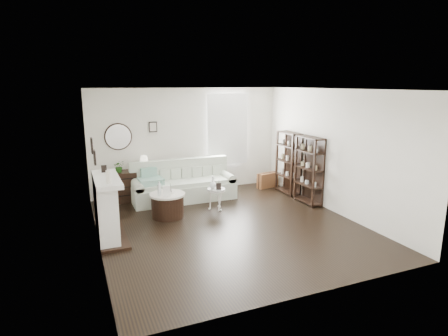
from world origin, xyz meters
name	(u,v)px	position (x,y,z in m)	size (l,w,h in m)	color
room	(215,130)	(0.73, 2.70, 1.60)	(5.50, 5.50, 5.50)	black
fireplace	(107,210)	(-2.32, 0.30, 0.54)	(0.50, 1.40, 1.84)	white
shelf_unit_far	(288,163)	(2.33, 1.55, 0.80)	(0.30, 0.80, 1.60)	black
shelf_unit_near	(309,170)	(2.33, 0.65, 0.80)	(0.30, 0.80, 1.60)	black
sofa	(183,187)	(-0.35, 2.08, 0.32)	(2.49, 0.86, 0.97)	beige
quilt	(151,181)	(-1.16, 1.95, 0.57)	(0.55, 0.45, 0.14)	teal
suitcase	(267,180)	(2.10, 2.22, 0.20)	(0.61, 0.20, 0.41)	brown
dresser	(132,186)	(-1.53, 2.47, 0.37)	(1.11, 0.48, 0.74)	black
table_lamp	(144,163)	(-1.21, 2.47, 0.91)	(0.22, 0.22, 0.35)	beige
potted_plant	(119,166)	(-1.81, 2.42, 0.88)	(0.26, 0.22, 0.28)	#225217
drum_table	(168,205)	(-1.01, 0.98, 0.26)	(0.75, 0.75, 0.52)	black
pedestal_table	(216,190)	(0.12, 1.03, 0.45)	(0.41, 0.41, 0.50)	silver
eiffel_drum	(170,188)	(-0.93, 1.03, 0.61)	(0.10, 0.10, 0.18)	black
bottle_drum	(159,188)	(-1.20, 0.89, 0.68)	(0.07, 0.07, 0.31)	silver
card_frame_drum	(167,191)	(-1.06, 0.79, 0.63)	(0.16, 0.01, 0.22)	white
eiffel_ped	(219,184)	(0.20, 1.05, 0.58)	(0.10, 0.10, 0.17)	black
flask_ped	(213,183)	(0.05, 1.04, 0.64)	(0.15, 0.15, 0.29)	silver
card_frame_ped	(219,186)	(0.14, 0.92, 0.57)	(0.11, 0.01, 0.15)	black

